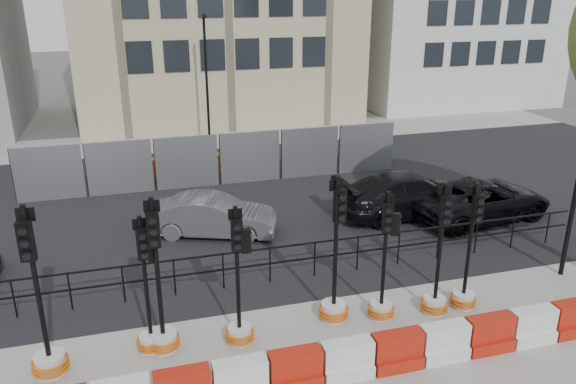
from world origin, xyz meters
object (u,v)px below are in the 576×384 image
object	(u,v)px
traffic_signal_d	(239,312)
car_c	(409,194)
traffic_signal_a	(46,342)
traffic_signal_h	(465,283)

from	to	relation	value
traffic_signal_d	car_c	bearing A→B (deg)	42.79
traffic_signal_a	traffic_signal_h	bearing A→B (deg)	6.63
traffic_signal_a	car_c	xyz separation A→B (m)	(10.57, 5.49, -0.03)
car_c	traffic_signal_a	bearing A→B (deg)	115.17
traffic_signal_a	traffic_signal_h	size ratio (longest dim) A/B	1.15
traffic_signal_a	car_c	size ratio (longest dim) A/B	0.72
traffic_signal_d	traffic_signal_h	xyz separation A→B (m)	(5.36, -0.07, -0.10)
traffic_signal_d	car_c	world-z (taller)	traffic_signal_d
car_c	traffic_signal_d	bearing A→B (deg)	126.72
traffic_signal_a	traffic_signal_d	distance (m)	3.79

